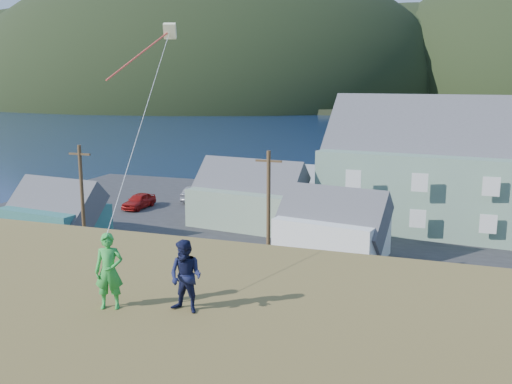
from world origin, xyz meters
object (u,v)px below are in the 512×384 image
shed_teal (55,213)px  shed_palegreen_far (368,183)px  wharf (339,178)px  shed_white (332,226)px  shed_palegreen_near (248,196)px  kite_flyer_green (109,271)px  kite_flyer_navy (186,276)px

shed_teal → shed_palegreen_far: (21.73, 18.91, 0.41)m
wharf → shed_teal: shed_teal is taller
wharf → shed_white: size_ratio=3.11×
shed_palegreen_near → kite_flyer_green: size_ratio=5.60×
shed_palegreen_near → shed_palegreen_far: shed_palegreen_near is taller
wharf → kite_flyer_green: kite_flyer_green is taller
shed_palegreen_far → kite_flyer_green: (0.07, -43.97, 5.48)m
shed_palegreen_far → shed_teal: bearing=-153.7°
shed_teal → kite_flyer_green: (21.80, -25.06, 5.89)m
wharf → shed_palegreen_near: shed_palegreen_near is taller
shed_teal → kite_flyer_navy: 34.63m
shed_palegreen_near → kite_flyer_green: (8.97, -34.39, 5.50)m
shed_white → shed_palegreen_far: size_ratio=0.73×
shed_palegreen_far → kite_flyer_navy: kite_flyer_navy is taller
shed_white → kite_flyer_navy: (2.07, -27.45, 5.72)m
kite_flyer_navy → shed_palegreen_far: bearing=98.9°
shed_palegreen_far → kite_flyer_navy: 43.95m
shed_teal → shed_palegreen_near: 15.86m
wharf → kite_flyer_navy: (7.54, -58.37, 7.61)m
shed_palegreen_near → kite_flyer_green: kite_flyer_green is taller
wharf → kite_flyer_navy: kite_flyer_navy is taller
kite_flyer_green → shed_teal: bearing=110.6°
shed_palegreen_far → kite_flyer_navy: size_ratio=6.59×
shed_teal → shed_palegreen_near: (12.83, 9.32, 0.39)m
shed_palegreen_far → kite_flyer_green: bearing=-104.6°
shed_palegreen_far → shed_palegreen_near: bearing=-147.6°
shed_palegreen_far → kite_flyer_green: kite_flyer_green is taller
kite_flyer_navy → shed_teal: bearing=140.2°
wharf → shed_palegreen_far: (5.67, -14.80, 2.19)m
wharf → shed_palegreen_far: size_ratio=2.28×
kite_flyer_green → shed_palegreen_far: bearing=69.7°
shed_white → kite_flyer_navy: bearing=-76.0°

